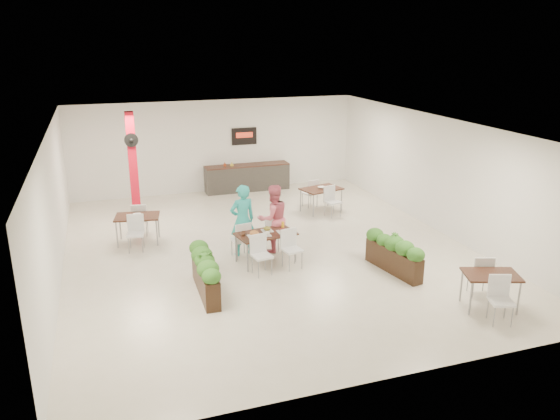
# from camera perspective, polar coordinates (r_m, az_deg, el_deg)

# --- Properties ---
(ground) EXTENTS (12.00, 12.00, 0.00)m
(ground) POSITION_cam_1_polar(r_m,az_deg,el_deg) (14.19, -1.28, -4.09)
(ground) COLOR beige
(ground) RESTS_ON ground
(room_shell) EXTENTS (10.10, 12.10, 3.22)m
(room_shell) POSITION_cam_1_polar(r_m,az_deg,el_deg) (13.58, -1.34, 3.81)
(room_shell) COLOR white
(room_shell) RESTS_ON ground
(red_column) EXTENTS (0.40, 0.41, 3.20)m
(red_column) POSITION_cam_1_polar(r_m,az_deg,el_deg) (16.80, -15.12, 4.62)
(red_column) COLOR red
(red_column) RESTS_ON ground
(service_counter) EXTENTS (3.00, 0.64, 2.20)m
(service_counter) POSITION_cam_1_polar(r_m,az_deg,el_deg) (19.48, -3.45, 3.47)
(service_counter) COLOR #302E2A
(service_counter) RESTS_ON ground
(main_table) EXTENTS (1.51, 1.80, 0.92)m
(main_table) POSITION_cam_1_polar(r_m,az_deg,el_deg) (13.16, -1.53, -2.90)
(main_table) COLOR black
(main_table) RESTS_ON ground
(diner_man) EXTENTS (0.73, 0.54, 1.82)m
(diner_man) POSITION_cam_1_polar(r_m,az_deg,el_deg) (13.56, -3.94, -1.08)
(diner_man) COLOR #28B0AD
(diner_man) RESTS_ON ground
(diner_woman) EXTENTS (0.95, 0.79, 1.75)m
(diner_woman) POSITION_cam_1_polar(r_m,az_deg,el_deg) (13.78, -0.72, -0.88)
(diner_woman) COLOR #EC6980
(diner_woman) RESTS_ON ground
(planter_left) EXTENTS (0.44, 1.95, 1.02)m
(planter_left) POSITION_cam_1_polar(r_m,az_deg,el_deg) (11.74, -7.82, -6.36)
(planter_left) COLOR black
(planter_left) RESTS_ON ground
(planter_right) EXTENTS (0.64, 1.82, 0.96)m
(planter_right) POSITION_cam_1_polar(r_m,az_deg,el_deg) (12.95, 11.81, -4.32)
(planter_right) COLOR black
(planter_right) RESTS_ON ground
(side_table_a) EXTENTS (1.26, 1.67, 0.92)m
(side_table_a) POSITION_cam_1_polar(r_m,az_deg,el_deg) (14.91, -14.67, -1.04)
(side_table_a) COLOR black
(side_table_a) RESTS_ON ground
(side_table_b) EXTENTS (1.37, 1.67, 0.92)m
(side_table_b) POSITION_cam_1_polar(r_m,az_deg,el_deg) (17.08, 4.32, 1.90)
(side_table_b) COLOR black
(side_table_b) RESTS_ON ground
(side_table_c) EXTENTS (1.23, 1.67, 0.92)m
(side_table_c) POSITION_cam_1_polar(r_m,az_deg,el_deg) (11.76, 21.16, -6.86)
(side_table_c) COLOR black
(side_table_c) RESTS_ON ground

